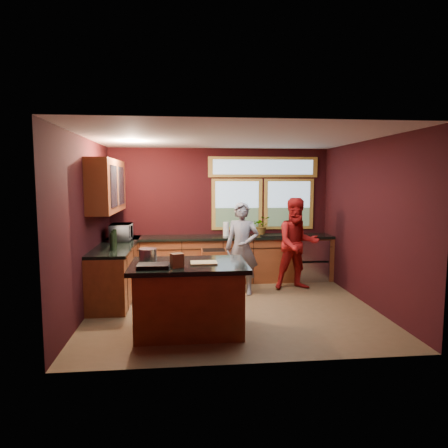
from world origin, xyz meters
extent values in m
plane|color=brown|center=(0.00, 0.00, 0.00)|extent=(4.50, 4.50, 0.00)
cube|color=black|center=(0.00, 2.00, 1.35)|extent=(4.50, 0.02, 2.70)
cube|color=black|center=(0.00, -2.00, 1.35)|extent=(4.50, 0.02, 2.70)
cube|color=black|center=(-2.25, 0.00, 1.35)|extent=(0.02, 4.00, 2.70)
cube|color=black|center=(2.25, 0.00, 1.35)|extent=(0.02, 4.00, 2.70)
cube|color=silver|center=(0.00, 0.00, 2.70)|extent=(4.50, 4.00, 0.02)
cube|color=#86A3BA|center=(0.35, 1.99, 1.55)|extent=(1.06, 0.02, 1.06)
cube|color=#86A3BA|center=(1.45, 1.99, 1.55)|extent=(1.06, 0.02, 1.06)
cube|color=#AC8232|center=(0.90, 1.99, 2.32)|extent=(2.30, 0.02, 0.42)
cube|color=#602F16|center=(-2.07, 0.85, 1.95)|extent=(0.36, 1.80, 0.90)
cube|color=#602F16|center=(0.00, 1.70, 0.44)|extent=(4.50, 0.60, 0.88)
cube|color=black|center=(0.00, 1.69, 0.91)|extent=(4.50, 0.64, 0.05)
cube|color=#B7B7BC|center=(1.85, 1.68, 0.42)|extent=(0.60, 0.58, 0.85)
cube|color=black|center=(1.10, 1.66, 0.91)|extent=(0.66, 0.46, 0.05)
cube|color=#602F16|center=(-1.95, 0.85, 0.44)|extent=(0.60, 2.30, 0.88)
cube|color=black|center=(-1.94, 0.85, 0.91)|extent=(0.64, 2.30, 0.05)
cube|color=#602F16|center=(-0.70, -0.95, 0.44)|extent=(1.40, 0.90, 0.88)
cube|color=black|center=(-0.70, -0.95, 0.92)|extent=(1.55, 1.05, 0.06)
imported|color=slate|center=(0.28, 0.77, 0.83)|extent=(0.70, 0.57, 1.66)
imported|color=maroon|center=(1.36, 0.99, 0.86)|extent=(0.87, 0.69, 1.72)
imported|color=#999999|center=(-1.92, 1.31, 1.08)|extent=(0.39, 0.57, 0.31)
imported|color=#999999|center=(0.82, 1.75, 1.13)|extent=(0.35, 0.31, 0.39)
cylinder|color=white|center=(0.09, 1.70, 1.07)|extent=(0.12, 0.12, 0.28)
cube|color=tan|center=(-0.50, -1.00, 0.95)|extent=(0.35, 0.25, 0.02)
cylinder|color=#A8A8AD|center=(-1.25, -0.80, 1.03)|extent=(0.24, 0.24, 0.18)
cube|color=brown|center=(-0.85, -1.20, 1.03)|extent=(0.18, 0.16, 0.18)
cube|color=black|center=(-1.15, -1.20, 0.97)|extent=(0.41, 0.29, 0.05)
camera|label=1|loc=(-0.77, -6.22, 2.05)|focal=32.00mm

